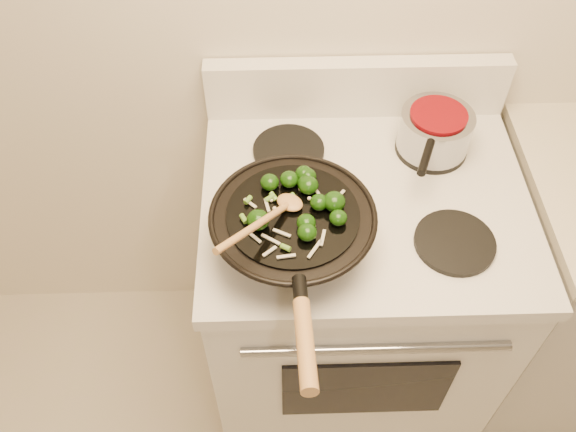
{
  "coord_description": "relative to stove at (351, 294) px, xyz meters",
  "views": [
    {
      "loc": [
        -0.42,
        0.22,
        2.01
      ],
      "look_at": [
        -0.4,
        1.03,
        1.01
      ],
      "focal_mm": 38.0,
      "sensor_mm": 36.0,
      "label": 1
    }
  ],
  "objects": [
    {
      "name": "stove",
      "position": [
        0.0,
        0.0,
        0.0
      ],
      "size": [
        0.78,
        0.67,
        1.08
      ],
      "color": "white",
      "rests_on": "ground"
    },
    {
      "name": "wok",
      "position": [
        -0.18,
        -0.16,
        0.52
      ],
      "size": [
        0.35,
        0.58,
        0.17
      ],
      "color": "black",
      "rests_on": "stove"
    },
    {
      "name": "stirfry",
      "position": [
        -0.16,
        -0.13,
        0.59
      ],
      "size": [
        0.23,
        0.23,
        0.04
      ],
      "color": "black",
      "rests_on": "wok"
    },
    {
      "name": "wooden_spoon",
      "position": [
        -0.23,
        -0.19,
        0.61
      ],
      "size": [
        0.18,
        0.23,
        0.11
      ],
      "color": "#AE7C44",
      "rests_on": "wok"
    },
    {
      "name": "saucepan",
      "position": [
        0.18,
        0.15,
        0.52
      ],
      "size": [
        0.18,
        0.28,
        0.11
      ],
      "color": "#95979D",
      "rests_on": "stove"
    }
  ]
}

